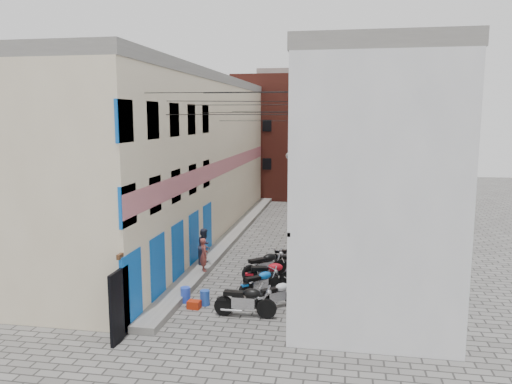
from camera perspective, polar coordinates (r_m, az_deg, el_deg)
The scene contains 21 objects.
ground at distance 15.89m, azimuth -5.92°, elevation -16.51°, with size 90.00×90.00×0.00m, color #5A5855.
plinth at distance 28.27m, azimuth -2.64°, elevation -4.87°, with size 0.90×26.00×0.25m, color slate.
building_left at distance 28.32m, azimuth -8.53°, elevation 4.03°, with size 5.10×27.00×9.00m.
building_right at distance 26.90m, azimuth 12.12°, elevation 3.71°, with size 5.94×26.00×9.00m.
building_far_brick_left at distance 42.27m, azimuth 1.90°, elevation 6.31°, with size 6.00×6.00×10.00m, color maroon.
building_far_brick_right at distance 43.89m, azimuth 8.77°, elevation 5.00°, with size 5.00×6.00×8.00m, color maroon.
building_far_concrete at distance 47.98m, azimuth 5.33°, elevation 7.16°, with size 8.00×5.00×11.00m, color slate.
far_shopfront at distance 39.60m, azimuth 4.16°, elevation 0.61°, with size 2.00×0.30×2.40m, color black.
overhead_wires at distance 21.82m, azimuth -0.60°, elevation 9.67°, with size 5.80×13.02×1.32m.
motorcycle_a at distance 17.22m, azimuth -1.25°, elevation -12.16°, with size 0.68×2.15×1.24m, color black, non-canonical shape.
motorcycle_b at distance 18.03m, azimuth 2.46°, elevation -11.48°, with size 0.59×1.85×1.07m, color silver, non-canonical shape.
motorcycle_c at distance 19.23m, azimuth 0.53°, elevation -10.15°, with size 0.59×1.87×1.08m, color #0C5BB8, non-canonical shape.
motorcycle_d at distance 19.96m, azimuth 1.56°, elevation -9.22°, with size 0.67×2.12×1.23m, color #A70B18, non-canonical shape.
motorcycle_e at distance 21.08m, azimuth 1.03°, elevation -8.19°, with size 0.69×2.18×1.26m, color black, non-canonical shape.
motorcycle_f at distance 21.87m, azimuth 4.08°, elevation -7.86°, with size 0.58×1.83×1.06m, color #AFB0B4, non-canonical shape.
motorcycle_g at distance 22.98m, azimuth 3.59°, elevation -7.15°, with size 0.53×1.68×0.97m, color black, non-canonical shape.
person_a at distance 21.34m, azimuth -5.97°, elevation -7.12°, with size 0.52×0.34×1.42m, color brown.
person_b at distance 22.31m, azimuth -5.90°, elevation -6.17°, with size 0.78×0.61×1.60m, color #2B2F41.
water_jug_near at distance 18.44m, azimuth -5.86°, elevation -11.93°, with size 0.35×0.35×0.55m, color blue.
water_jug_far at distance 18.79m, azimuth -8.06°, elevation -11.54°, with size 0.36×0.36×0.56m, color blue.
red_crate at distance 18.23m, azimuth -7.09°, elevation -12.65°, with size 0.45×0.33×0.28m, color #AC270C.
Camera 1 is at (4.07, -13.80, 6.75)m, focal length 35.00 mm.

